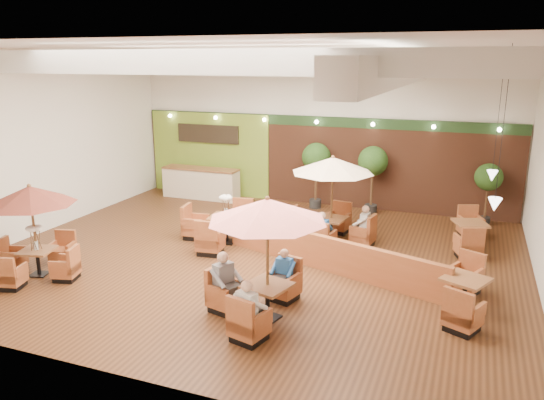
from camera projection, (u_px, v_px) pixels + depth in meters
The scene contains 17 objects.
room at pixel (280, 119), 14.50m from camera, with size 14.04×14.00×5.52m.
service_counter at pixel (201, 183), 20.40m from camera, with size 3.00×0.75×1.18m.
booth_divider at pixel (327, 254), 13.37m from camera, with size 6.43×0.18×0.89m, color brown.
table_0 at pixel (32, 214), 12.79m from camera, with size 2.38×2.38×2.33m.
table_1 at pixel (264, 231), 10.53m from camera, with size 2.55×2.68×2.62m.
table_2 at pixel (332, 184), 15.13m from camera, with size 2.59×2.59×2.58m.
table_3 at pixel (218, 226), 15.53m from camera, with size 1.90×2.79×1.59m.
table_4 at pixel (464, 295), 11.24m from camera, with size 1.12×2.70×0.94m.
table_5 at pixel (469, 235), 15.07m from camera, with size 1.09×2.69×0.94m.
topiary_0 at pixel (316, 160), 18.71m from camera, with size 1.02×1.02×2.37m.
topiary_1 at pixel (373, 164), 18.02m from camera, with size 1.02×1.02×2.36m.
topiary_2 at pixel (488, 180), 16.80m from camera, with size 0.87×0.87×2.02m.
diner_0 at pixel (249, 304), 9.93m from camera, with size 0.44×0.41×0.80m.
diner_1 at pixel (283, 269), 11.67m from camera, with size 0.36×0.30×0.72m.
diner_2 at pixel (225, 277), 11.12m from camera, with size 0.45×0.48×0.86m.
diner_3 at pixel (322, 227), 14.54m from camera, with size 0.36×0.29×0.73m.
diner_4 at pixel (363, 221), 15.06m from camera, with size 0.31×0.38×0.75m.
Camera 1 is at (5.28, -12.48, 5.20)m, focal length 35.00 mm.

